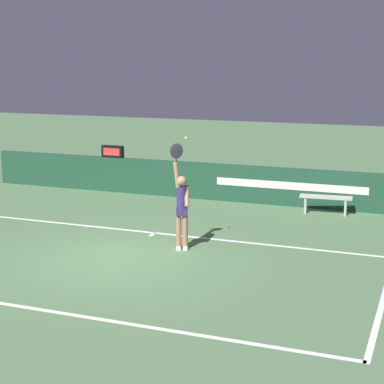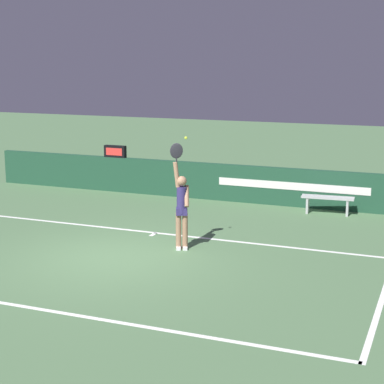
{
  "view_description": "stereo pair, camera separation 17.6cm",
  "coord_description": "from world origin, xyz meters",
  "views": [
    {
      "loc": [
        6.36,
        -11.87,
        4.21
      ],
      "look_at": [
        1.29,
        1.28,
        1.28
      ],
      "focal_mm": 60.87,
      "sensor_mm": 36.0,
      "label": 1
    },
    {
      "loc": [
        6.53,
        -11.81,
        4.21
      ],
      "look_at": [
        1.29,
        1.28,
        1.28
      ],
      "focal_mm": 60.87,
      "sensor_mm": 36.0,
      "label": 2
    }
  ],
  "objects": [
    {
      "name": "tennis_player",
      "position": [
        1.11,
        1.1,
        0.99
      ],
      "size": [
        0.49,
        0.37,
        2.4
      ],
      "color": "#9D7355",
      "rests_on": "ground"
    },
    {
      "name": "back_wall",
      "position": [
        0.01,
        6.23,
        0.55
      ],
      "size": [
        15.04,
        0.19,
        1.1
      ],
      "color": "#1D4630",
      "rests_on": "ground"
    },
    {
      "name": "tennis_ball",
      "position": [
        1.21,
        1.13,
        2.5
      ],
      "size": [
        0.06,
        0.06,
        0.06
      ],
      "color": "#CAE334"
    },
    {
      "name": "court_lines",
      "position": [
        0.0,
        -0.46,
        0.0
      ],
      "size": [
        11.33,
        5.3,
        0.0
      ],
      "color": "white",
      "rests_on": "ground"
    },
    {
      "name": "speed_display",
      "position": [
        -3.31,
        6.23,
        1.29
      ],
      "size": [
        0.72,
        0.17,
        0.38
      ],
      "color": "black",
      "rests_on": "back_wall"
    },
    {
      "name": "courtside_bench_near",
      "position": [
        3.54,
        5.64,
        0.37
      ],
      "size": [
        1.44,
        0.47,
        0.49
      ],
      "color": "#B0B1B3",
      "rests_on": "ground"
    },
    {
      "name": "ground_plane",
      "position": [
        0.0,
        0.0,
        0.0
      ],
      "size": [
        60.0,
        60.0,
        0.0
      ],
      "primitive_type": "plane",
      "color": "#4E714A"
    }
  ]
}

